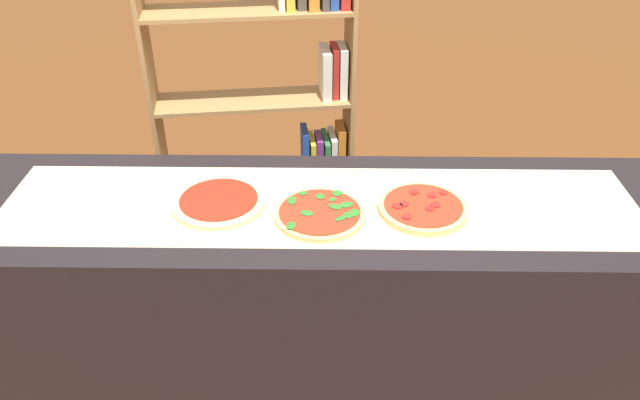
% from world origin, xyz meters
% --- Properties ---
extents(ground_plane, '(12.00, 12.00, 0.00)m').
position_xyz_m(ground_plane, '(0.00, 0.00, 0.00)').
color(ground_plane, brown).
extents(counter, '(2.49, 0.67, 0.91)m').
position_xyz_m(counter, '(0.00, 0.00, 0.45)').
color(counter, black).
rests_on(counter, ground_plane).
extents(parchment_paper, '(2.11, 0.48, 0.00)m').
position_xyz_m(parchment_paper, '(0.00, 0.00, 0.91)').
color(parchment_paper, beige).
rests_on(parchment_paper, counter).
extents(pizza_plain_0, '(0.31, 0.31, 0.02)m').
position_xyz_m(pizza_plain_0, '(-0.34, 0.00, 0.92)').
color(pizza_plain_0, '#E5C17F').
rests_on(pizza_plain_0, parchment_paper).
extents(pizza_spinach_1, '(0.30, 0.30, 0.02)m').
position_xyz_m(pizza_spinach_1, '(0.00, -0.07, 0.92)').
color(pizza_spinach_1, '#DBB26B').
rests_on(pizza_spinach_1, parchment_paper).
extents(pizza_pepperoni_2, '(0.29, 0.29, 0.03)m').
position_xyz_m(pizza_pepperoni_2, '(0.34, -0.03, 0.92)').
color(pizza_pepperoni_2, '#DBB26B').
rests_on(pizza_pepperoni_2, parchment_paper).
extents(bookshelf, '(0.96, 0.37, 1.70)m').
position_xyz_m(bookshelf, '(-0.20, 0.99, 0.85)').
color(bookshelf, '#A87A47').
rests_on(bookshelf, ground_plane).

